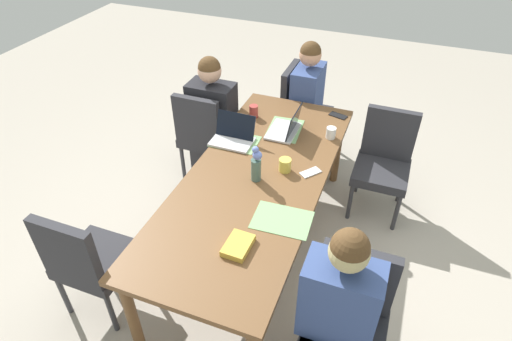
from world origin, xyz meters
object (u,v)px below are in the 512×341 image
(person_far_left_far, at_px, (214,127))
(phone_black, at_px, (338,116))
(person_head_right_left_near, at_px, (306,109))
(chair_far_right_mid, at_px, (87,259))
(coffee_mug_near_right, at_px, (254,111))
(book_red_cover, at_px, (238,246))
(person_near_left_mid, at_px, (336,319))
(laptop_head_right_left_near, at_px, (286,128))
(phone_silver, at_px, (310,172))
(chair_near_left_mid, at_px, (349,314))
(flower_vase, at_px, (256,164))
(chair_head_right_left_near, at_px, (300,107))
(dining_table, at_px, (256,184))
(chair_far_left_far, at_px, (204,132))
(coffee_mug_near_left, at_px, (285,165))
(laptop_far_left_far, at_px, (233,137))
(chair_near_right_near, at_px, (384,159))
(coffee_mug_centre_left, at_px, (331,133))

(person_far_left_far, bearing_deg, phone_black, -76.67)
(person_head_right_left_near, relative_size, chair_far_right_mid, 1.33)
(coffee_mug_near_right, bearing_deg, book_red_cover, -162.36)
(person_near_left_mid, xyz_separation_m, laptop_head_right_left_near, (1.39, 0.74, 0.24))
(phone_black, xyz_separation_m, phone_silver, (-0.85, 0.01, 0.00))
(chair_near_left_mid, bearing_deg, phone_silver, 28.53)
(flower_vase, bearing_deg, phone_silver, -58.35)
(person_near_left_mid, distance_m, laptop_head_right_left_near, 1.59)
(chair_head_right_left_near, xyz_separation_m, phone_silver, (-1.27, -0.43, 0.23))
(dining_table, relative_size, person_near_left_mid, 1.92)
(person_near_left_mid, height_order, person_far_left_far, same)
(chair_far_left_far, bearing_deg, coffee_mug_near_left, -120.83)
(chair_far_right_mid, bearing_deg, person_far_left_far, -3.20)
(person_far_left_far, relative_size, coffee_mug_near_left, 12.35)
(chair_head_right_left_near, distance_m, phone_black, 0.66)
(person_far_left_far, bearing_deg, chair_far_left_far, 141.24)
(dining_table, bearing_deg, book_red_cover, -167.92)
(person_near_left_mid, xyz_separation_m, laptop_far_left_far, (1.13, 1.09, 0.24))
(laptop_far_left_far, bearing_deg, chair_near_left_mid, -132.54)
(chair_head_right_left_near, xyz_separation_m, person_head_right_left_near, (-0.06, -0.07, 0.03))
(chair_near_right_near, xyz_separation_m, book_red_cover, (-1.52, 0.67, 0.25))
(chair_far_left_far, bearing_deg, coffee_mug_near_right, -82.54)
(person_far_left_far, height_order, coffee_mug_near_right, person_far_left_far)
(dining_table, xyz_separation_m, chair_far_right_mid, (-0.90, 0.80, -0.16))
(coffee_mug_near_right, xyz_separation_m, phone_silver, (-0.58, -0.65, -0.05))
(chair_far_right_mid, xyz_separation_m, flower_vase, (0.87, -0.81, 0.36))
(dining_table, relative_size, chair_near_left_mid, 2.55)
(coffee_mug_near_right, height_order, coffee_mug_centre_left, coffee_mug_near_right)
(coffee_mug_centre_left, bearing_deg, chair_near_right_near, -65.87)
(chair_head_right_left_near, bearing_deg, book_red_cover, -173.87)
(dining_table, bearing_deg, laptop_far_left_far, 42.92)
(person_near_left_mid, bearing_deg, coffee_mug_centre_left, 15.04)
(phone_silver, bearing_deg, chair_far_left_far, -77.09)
(chair_near_left_mid, distance_m, chair_far_right_mid, 1.63)
(dining_table, xyz_separation_m, phone_black, (1.02, -0.36, 0.07))
(person_far_left_far, distance_m, chair_far_right_mid, 1.67)
(person_far_left_far, relative_size, coffee_mug_centre_left, 13.24)
(chair_near_right_near, distance_m, coffee_mug_centre_left, 0.55)
(chair_far_right_mid, bearing_deg, laptop_head_right_left_near, -28.64)
(person_near_left_mid, relative_size, phone_black, 7.97)
(laptop_head_right_left_near, bearing_deg, laptop_far_left_far, 127.14)
(flower_vase, height_order, laptop_far_left_far, flower_vase)
(chair_near_right_near, relative_size, flower_vase, 3.27)
(person_head_right_left_near, xyz_separation_m, chair_far_left_far, (-0.69, 0.76, -0.03))
(person_head_right_left_near, distance_m, chair_far_left_far, 1.03)
(dining_table, relative_size, phone_silver, 15.29)
(coffee_mug_near_left, relative_size, coffee_mug_centre_left, 1.07)
(coffee_mug_near_right, bearing_deg, person_far_left_far, 87.88)
(phone_black, bearing_deg, chair_head_right_left_near, -28.67)
(flower_vase, xyz_separation_m, book_red_cover, (-0.63, -0.13, -0.11))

